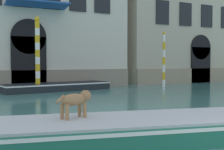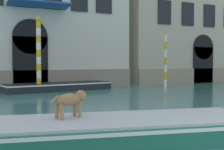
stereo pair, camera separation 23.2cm
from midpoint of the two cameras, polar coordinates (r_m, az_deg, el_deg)
palazzo_right at (r=30.70m, az=11.98°, el=13.28°), size 11.88×6.13×15.27m
boat_foreground at (r=7.39m, az=0.24°, el=-9.91°), size 7.71×3.85×0.54m
dog_on_deck at (r=7.43m, az=-6.66°, el=-4.52°), size 0.96×0.47×0.66m
boat_moored_near_palazzo at (r=20.15m, az=-9.50°, el=-2.08°), size 7.10×2.78×0.49m
mooring_pole_0 at (r=19.09m, az=-12.92°, el=3.70°), size 0.29×0.29×4.52m
mooring_pole_2 at (r=22.57m, az=10.04°, el=2.83°), size 0.22×0.22×3.97m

